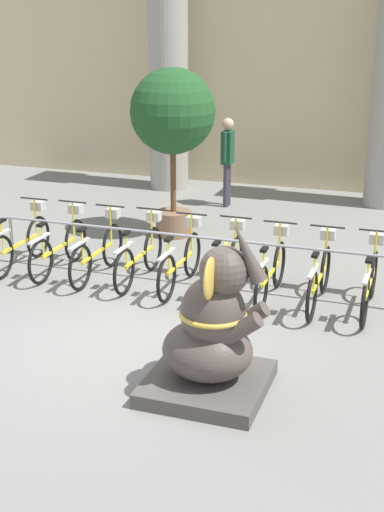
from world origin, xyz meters
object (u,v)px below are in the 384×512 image
object	(u,v)px
bicycle_1	(60,246)
elephant_statue	(212,336)
bicycle_2	(98,251)
bicycle_7	(320,277)
bicycle_4	(181,261)
bicycle_0	(21,242)
bicycle_6	(271,272)
bicycle_5	(226,265)
bicycle_3	(140,255)
person_pedestrian	(228,153)
bicycle_8	(370,283)
potted_tree	(173,118)

from	to	relation	value
bicycle_1	elephant_statue	distance (m)	4.34
bicycle_2	bicycle_7	world-z (taller)	same
elephant_statue	bicycle_4	bearing A→B (deg)	116.09
bicycle_0	bicycle_6	world-z (taller)	same
bicycle_6	bicycle_7	distance (m)	0.67
bicycle_1	bicycle_5	bearing A→B (deg)	-0.31
bicycle_3	bicycle_5	xyz separation A→B (m)	(1.33, -0.02, 0.00)
bicycle_5	bicycle_7	bearing A→B (deg)	-1.84
bicycle_6	elephant_statue	distance (m)	2.72
bicycle_3	bicycle_4	distance (m)	0.67
bicycle_0	bicycle_1	bearing A→B (deg)	2.65
bicycle_6	person_pedestrian	distance (m)	5.11
bicycle_1	bicycle_8	size ratio (longest dim) A/B	1.00
bicycle_4	bicycle_2	bearing A→B (deg)	179.12
bicycle_5	bicycle_7	world-z (taller)	same
bicycle_1	bicycle_2	size ratio (longest dim) A/B	1.00
bicycle_0	elephant_statue	world-z (taller)	elephant_statue
bicycle_5	bicycle_8	size ratio (longest dim) A/B	1.00
bicycle_1	bicycle_4	bearing A→B (deg)	-1.57
bicycle_8	person_pedestrian	size ratio (longest dim) A/B	0.98
bicycle_3	potted_tree	size ratio (longest dim) A/B	0.60
bicycle_5	elephant_statue	bearing A→B (deg)	-76.48
potted_tree	bicycle_4	bearing A→B (deg)	-67.05
bicycle_0	bicycle_2	world-z (taller)	same
bicycle_5	bicycle_7	size ratio (longest dim) A/B	1.00
bicycle_0	potted_tree	bearing A→B (deg)	54.85
bicycle_3	elephant_statue	distance (m)	3.43
bicycle_5	bicycle_6	xyz separation A→B (m)	(0.67, -0.05, 0.00)
bicycle_0	bicycle_5	xyz separation A→B (m)	(3.34, 0.02, 0.00)
bicycle_0	bicycle_1	size ratio (longest dim) A/B	1.00
bicycle_5	bicycle_3	bearing A→B (deg)	179.08
bicycle_7	elephant_statue	world-z (taller)	elephant_statue
bicycle_5	potted_tree	distance (m)	3.34
bicycle_3	elephant_statue	world-z (taller)	elephant_statue
bicycle_4	bicycle_7	xyz separation A→B (m)	(2.00, -0.00, 0.00)
bicycle_2	bicycle_7	bearing A→B (deg)	-0.39
bicycle_8	elephant_statue	distance (m)	3.05
bicycle_1	bicycle_3	xyz separation A→B (m)	(1.33, 0.01, 0.00)
bicycle_6	bicycle_3	bearing A→B (deg)	178.08
bicycle_2	bicycle_6	xyz separation A→B (m)	(2.67, -0.03, 0.00)
bicycle_4	bicycle_7	bearing A→B (deg)	-0.06
bicycle_0	bicycle_7	size ratio (longest dim) A/B	1.00
bicycle_7	potted_tree	world-z (taller)	potted_tree
elephant_statue	potted_tree	world-z (taller)	potted_tree
bicycle_1	bicycle_2	distance (m)	0.67
bicycle_6	potted_tree	xyz separation A→B (m)	(-2.34, 2.39, 1.69)
bicycle_4	bicycle_5	bearing A→B (deg)	3.48
bicycle_1	bicycle_8	distance (m)	4.67
bicycle_3	person_pedestrian	xyz separation A→B (m)	(-0.01, 4.58, 0.69)
bicycle_4	potted_tree	xyz separation A→B (m)	(-1.01, 2.38, 1.69)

